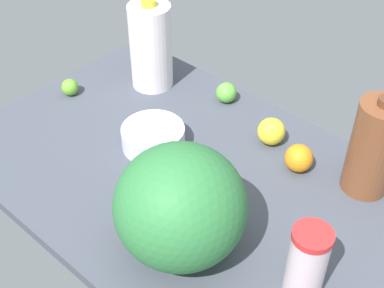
% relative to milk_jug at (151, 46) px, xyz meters
% --- Properties ---
extents(countertop, '(1.20, 0.76, 0.03)m').
position_rel_milk_jug_xyz_m(countertop, '(-0.36, 0.22, -0.15)').
color(countertop, '#424752').
rests_on(countertop, ground).
extents(milk_jug, '(0.13, 0.13, 0.28)m').
position_rel_milk_jug_xyz_m(milk_jug, '(0.00, 0.00, 0.00)').
color(milk_jug, white).
rests_on(milk_jug, countertop).
extents(mixing_bowl, '(0.17, 0.17, 0.06)m').
position_rel_milk_jug_xyz_m(mixing_bowl, '(-0.21, 0.21, -0.10)').
color(mixing_bowl, silver).
rests_on(mixing_bowl, countertop).
extents(chocolate_milk_jug, '(0.11, 0.11, 0.26)m').
position_rel_milk_jug_xyz_m(chocolate_milk_jug, '(-0.70, -0.03, -0.01)').
color(chocolate_milk_jug, brown).
rests_on(chocolate_milk_jug, countertop).
extents(tumbler_cup, '(0.08, 0.08, 0.17)m').
position_rel_milk_jug_xyz_m(tumbler_cup, '(-0.75, 0.32, -0.04)').
color(tumbler_cup, silver).
rests_on(tumbler_cup, countertop).
extents(watermelon, '(0.28, 0.28, 0.26)m').
position_rel_milk_jug_xyz_m(watermelon, '(-0.50, 0.41, 0.00)').
color(watermelon, '#2D753B').
rests_on(watermelon, countertop).
extents(lime_by_jug, '(0.06, 0.06, 0.06)m').
position_rel_milk_jug_xyz_m(lime_by_jug, '(-0.23, -0.08, -0.10)').
color(lime_by_jug, '#5DB33D').
rests_on(lime_by_jug, countertop).
extents(orange_loose, '(0.07, 0.07, 0.07)m').
position_rel_milk_jug_xyz_m(orange_loose, '(-0.55, 0.03, -0.09)').
color(orange_loose, orange).
rests_on(orange_loose, countertop).
extents(lime_beside_bowl, '(0.05, 0.05, 0.05)m').
position_rel_milk_jug_xyz_m(lime_beside_bowl, '(0.14, 0.21, -0.11)').
color(lime_beside_bowl, '#61A92E').
rests_on(lime_beside_bowl, countertop).
extents(lemon_far_back, '(0.07, 0.07, 0.07)m').
position_rel_milk_jug_xyz_m(lemon_far_back, '(-0.44, -0.01, -0.09)').
color(lemon_far_back, yellow).
rests_on(lemon_far_back, countertop).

